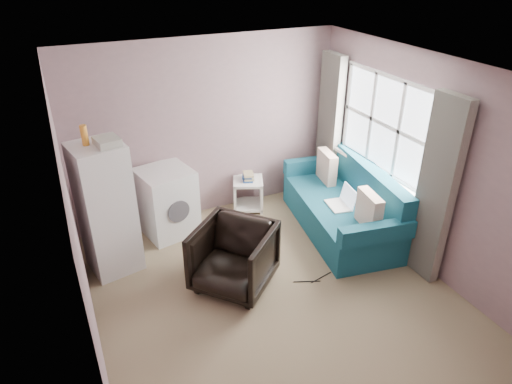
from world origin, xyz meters
TOP-DOWN VIEW (x-y plane):
  - room at (0.02, 0.01)m, footprint 3.84×4.24m
  - armchair at (-0.35, 0.33)m, footprint 1.12×1.12m
  - fridge at (-1.54, 1.27)m, footprint 0.66×0.65m
  - washing_machine at (-0.73, 1.75)m, footprint 0.77×0.77m
  - side_table at (0.51, 1.88)m, footprint 0.56×0.56m
  - sofa at (1.47, 0.81)m, footprint 1.26×2.20m
  - window_dressing at (1.78, 0.70)m, footprint 0.17×2.62m
  - floor_cables at (0.53, 0.01)m, footprint 0.50×0.13m

SIDE VIEW (x-z plane):
  - floor_cables at x=0.53m, z-range 0.00..0.01m
  - side_table at x=0.51m, z-range -0.02..0.56m
  - sofa at x=1.47m, z-range -0.13..0.80m
  - armchair at x=-0.35m, z-range 0.00..0.84m
  - washing_machine at x=-0.73m, z-range 0.02..0.94m
  - fridge at x=-1.54m, z-range -0.10..1.73m
  - window_dressing at x=1.78m, z-range 0.02..2.20m
  - room at x=0.02m, z-range -0.02..2.52m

